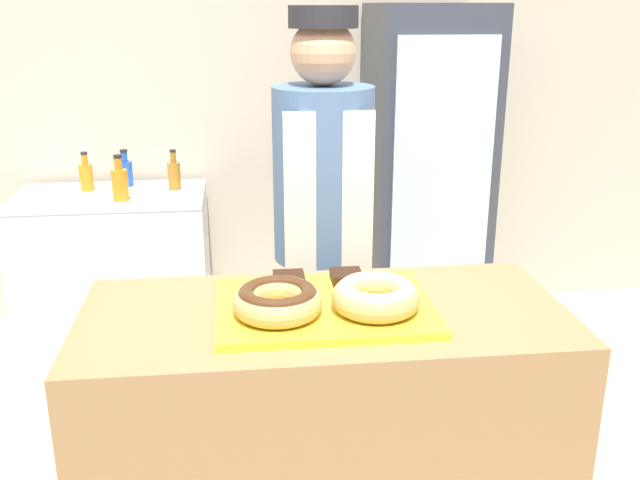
# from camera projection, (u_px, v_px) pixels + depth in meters

# --- Properties ---
(wall_back) EXTENTS (8.00, 0.06, 2.70)m
(wall_back) POSITION_uv_depth(u_px,v_px,m) (277.00, 76.00, 3.89)
(wall_back) COLOR #BCB29E
(wall_back) RESTS_ON ground_plane
(display_counter) EXTENTS (1.39, 0.64, 0.89)m
(display_counter) POSITION_uv_depth(u_px,v_px,m) (324.00, 445.00, 2.17)
(display_counter) COLOR #997047
(display_counter) RESTS_ON ground_plane
(serving_tray) EXTENTS (0.61, 0.46, 0.02)m
(serving_tray) POSITION_uv_depth(u_px,v_px,m) (324.00, 307.00, 2.03)
(serving_tray) COLOR yellow
(serving_tray) RESTS_ON display_counter
(donut_chocolate_glaze) EXTENTS (0.25, 0.25, 0.08)m
(donut_chocolate_glaze) POSITION_uv_depth(u_px,v_px,m) (277.00, 300.00, 1.93)
(donut_chocolate_glaze) COLOR tan
(donut_chocolate_glaze) RESTS_ON serving_tray
(donut_light_glaze) EXTENTS (0.25, 0.25, 0.08)m
(donut_light_glaze) POSITION_uv_depth(u_px,v_px,m) (376.00, 295.00, 1.96)
(donut_light_glaze) COLOR tan
(donut_light_glaze) RESTS_ON serving_tray
(brownie_back_left) EXTENTS (0.09, 0.09, 0.03)m
(brownie_back_left) POSITION_uv_depth(u_px,v_px,m) (289.00, 279.00, 2.15)
(brownie_back_left) COLOR black
(brownie_back_left) RESTS_ON serving_tray
(brownie_back_right) EXTENTS (0.09, 0.09, 0.03)m
(brownie_back_right) POSITION_uv_depth(u_px,v_px,m) (346.00, 277.00, 2.17)
(brownie_back_right) COLOR black
(brownie_back_right) RESTS_ON serving_tray
(baker_person) EXTENTS (0.36, 0.36, 1.72)m
(baker_person) POSITION_uv_depth(u_px,v_px,m) (323.00, 236.00, 2.61)
(baker_person) COLOR #4C4C51
(baker_person) RESTS_ON ground_plane
(beverage_fridge) EXTENTS (0.59, 0.64, 1.73)m
(beverage_fridge) POSITION_uv_depth(u_px,v_px,m) (425.00, 174.00, 3.77)
(beverage_fridge) COLOR #333842
(beverage_fridge) RESTS_ON ground_plane
(chest_freezer) EXTENTS (0.96, 0.58, 0.80)m
(chest_freezer) POSITION_uv_depth(u_px,v_px,m) (116.00, 268.00, 3.74)
(chest_freezer) COLOR white
(chest_freezer) RESTS_ON ground_plane
(bottle_amber) EXTENTS (0.07, 0.07, 0.21)m
(bottle_amber) POSITION_uv_depth(u_px,v_px,m) (174.00, 174.00, 3.70)
(bottle_amber) COLOR #99661E
(bottle_amber) RESTS_ON chest_freezer
(bottle_blue) EXTENTS (0.08, 0.08, 0.19)m
(bottle_blue) POSITION_uv_depth(u_px,v_px,m) (125.00, 172.00, 3.77)
(bottle_blue) COLOR #1E4CB2
(bottle_blue) RESTS_ON chest_freezer
(bottle_orange) EXTENTS (0.07, 0.07, 0.20)m
(bottle_orange) POSITION_uv_depth(u_px,v_px,m) (86.00, 176.00, 3.67)
(bottle_orange) COLOR orange
(bottle_orange) RESTS_ON chest_freezer
(bottle_orange_b) EXTENTS (0.08, 0.08, 0.23)m
(bottle_orange_b) POSITION_uv_depth(u_px,v_px,m) (120.00, 183.00, 3.48)
(bottle_orange_b) COLOR orange
(bottle_orange_b) RESTS_ON chest_freezer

